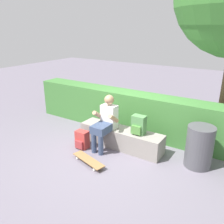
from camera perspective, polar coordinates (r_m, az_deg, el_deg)
ground_plane at (r=5.11m, az=0.13°, el=-9.91°), size 24.00×24.00×0.00m
bench_main at (r=5.27m, az=2.15°, el=-6.29°), size 1.93×0.45×0.44m
person_skater at (r=5.06m, az=-1.58°, el=-2.21°), size 0.49×0.62×1.19m
skateboard_near_person at (r=4.75m, az=-5.75°, el=-11.53°), size 0.82×0.40×0.09m
backpack_on_bench at (r=4.90m, az=6.47°, el=-3.19°), size 0.28×0.23×0.40m
backpack_on_ground at (r=5.27m, az=-7.31°, el=-6.73°), size 0.28×0.23×0.40m
hedge_row at (r=5.86m, az=6.58°, el=-0.45°), size 6.13×0.56×1.03m
trash_bin at (r=4.79m, az=20.48°, el=-7.90°), size 0.51×0.51×0.82m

